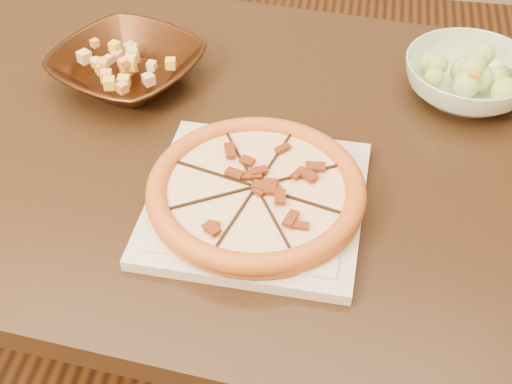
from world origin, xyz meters
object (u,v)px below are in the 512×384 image
bronze_bowl (127,68)px  salad_bowl (468,79)px  plate (256,202)px  pizza (256,190)px  dining_table (217,183)px

bronze_bowl → salad_bowl: (0.58, 0.06, 0.00)m
plate → pizza: 0.02m
salad_bowl → pizza: bearing=-133.4°
pizza → dining_table: bearing=121.3°
dining_table → pizza: pizza is taller
bronze_bowl → plate: bearing=-45.1°
dining_table → plate: 0.21m
bronze_bowl → salad_bowl: salad_bowl is taller
plate → pizza: (-0.00, 0.00, 0.02)m
plate → salad_bowl: salad_bowl is taller
dining_table → bronze_bowl: bronze_bowl is taller
bronze_bowl → salad_bowl: size_ratio=1.11×
dining_table → bronze_bowl: bearing=146.1°
plate → salad_bowl: size_ratio=1.44×
salad_bowl → plate: bearing=-133.4°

